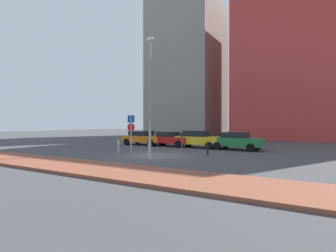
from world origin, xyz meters
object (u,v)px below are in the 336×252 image
object	(u,v)px
parking_meter	(182,140)
traffic_bollard_near	(208,149)
street_lamp	(150,86)
parked_car_red	(170,139)
traffic_bollard_far	(118,146)
parking_sign_post	(131,129)
traffic_bollard_mid	(150,150)
parked_car_yellow	(198,139)
parked_car_orange	(143,138)
parked_car_green	(237,141)

from	to	relation	value
parking_meter	traffic_bollard_near	bearing A→B (deg)	-19.42
traffic_bollard_near	street_lamp	bearing A→B (deg)	-178.64
parked_car_red	traffic_bollard_far	bearing A→B (deg)	-96.41
traffic_bollard_near	traffic_bollard_far	xyz separation A→B (m)	(-6.46, -1.68, 0.01)
parking_sign_post	parked_car_red	bearing A→B (deg)	90.57
parking_meter	traffic_bollard_mid	size ratio (longest dim) A/B	1.36
parked_car_yellow	traffic_bollard_mid	xyz separation A→B (m)	(0.41, -8.33, -0.26)
parked_car_orange	parked_car_green	xyz separation A→B (m)	(9.47, -0.05, 0.02)
parked_car_orange	parked_car_red	world-z (taller)	parked_car_orange
parked_car_red	traffic_bollard_near	size ratio (longest dim) A/B	4.57
parking_sign_post	traffic_bollard_far	world-z (taller)	parking_sign_post
parked_car_red	parking_meter	distance (m)	5.24
traffic_bollard_mid	traffic_bollard_far	bearing A→B (deg)	155.95
parked_car_yellow	parked_car_green	xyz separation A→B (m)	(3.50, -0.14, -0.03)
parked_car_red	parking_meter	bearing A→B (deg)	-50.46
parked_car_red	parking_sign_post	xyz separation A→B (m)	(0.06, -6.04, 1.06)
parking_sign_post	traffic_bollard_mid	bearing A→B (deg)	-35.52
parked_car_orange	parking_meter	world-z (taller)	parking_meter
parked_car_red	parked_car_yellow	xyz separation A→B (m)	(2.92, -0.04, 0.07)
traffic_bollard_far	traffic_bollard_mid	bearing A→B (deg)	-24.05
parking_meter	traffic_bollard_near	xyz separation A→B (m)	(2.39, -0.84, -0.49)
parked_car_yellow	parking_meter	bearing A→B (deg)	-84.10
parking_sign_post	parking_meter	distance (m)	3.93
parking_sign_post	street_lamp	world-z (taller)	street_lamp
parking_meter	traffic_bollard_mid	bearing A→B (deg)	-90.01
street_lamp	traffic_bollard_far	distance (m)	5.15
parked_car_yellow	traffic_bollard_mid	world-z (taller)	parked_car_yellow
parked_car_red	traffic_bollard_far	distance (m)	6.61
parked_car_green	traffic_bollard_mid	size ratio (longest dim) A/B	3.92
parked_car_green	parked_car_yellow	bearing A→B (deg)	177.65
parked_car_orange	parked_car_yellow	distance (m)	5.97
parking_sign_post	traffic_bollard_mid	world-z (taller)	parking_sign_post
street_lamp	parked_car_orange	bearing A→B (deg)	130.28
parked_car_orange	parking_sign_post	size ratio (longest dim) A/B	1.53
traffic_bollard_near	traffic_bollard_mid	distance (m)	4.24
parking_meter	traffic_bollard_far	xyz separation A→B (m)	(-4.07, -2.53, -0.47)
parked_car_orange	traffic_bollard_near	size ratio (longest dim) A/B	4.78
parked_car_orange	parked_car_green	bearing A→B (deg)	-0.28
traffic_bollard_mid	traffic_bollard_near	bearing A→B (deg)	55.63
traffic_bollard_far	traffic_bollard_near	bearing A→B (deg)	14.60
parked_car_yellow	traffic_bollard_far	xyz separation A→B (m)	(-3.65, -6.52, -0.33)
traffic_bollard_far	parked_car_yellow	bearing A→B (deg)	60.72
parking_sign_post	parking_meter	size ratio (longest dim) A/B	1.94
parked_car_yellow	parking_meter	distance (m)	4.02
parked_car_orange	parked_car_yellow	size ratio (longest dim) A/B	1.00
parking_sign_post	parked_car_green	bearing A→B (deg)	42.66
parked_car_green	parking_sign_post	xyz separation A→B (m)	(-6.36, -5.86, 1.01)
parked_car_yellow	parking_sign_post	size ratio (longest dim) A/B	1.53
parked_car_orange	parked_car_red	distance (m)	3.06
parked_car_red	parking_sign_post	size ratio (longest dim) A/B	1.46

